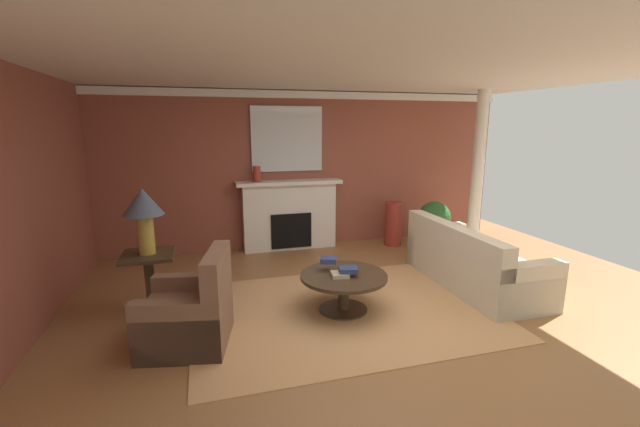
{
  "coord_description": "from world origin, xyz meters",
  "views": [
    {
      "loc": [
        -1.69,
        -3.94,
        2.12
      ],
      "look_at": [
        -0.27,
        1.05,
        1.0
      ],
      "focal_mm": 22.91,
      "sensor_mm": 36.0,
      "label": 1
    }
  ],
  "objects_px": {
    "mantel_mirror": "(287,139)",
    "potted_plant": "(434,221)",
    "fireplace": "(290,217)",
    "armchair_near_window": "(190,315)",
    "coffee_table": "(344,284)",
    "vase_mantel_left": "(257,174)",
    "vase_tall_corner": "(393,224)",
    "table_lamp": "(143,208)",
    "side_table": "(150,279)",
    "sofa": "(471,264)"
  },
  "relations": [
    {
      "from": "mantel_mirror",
      "to": "potted_plant",
      "type": "xyz_separation_m",
      "value": [
        2.43,
        -0.78,
        -1.41
      ]
    },
    {
      "from": "sofa",
      "to": "side_table",
      "type": "bearing_deg",
      "value": 175.32
    },
    {
      "from": "side_table",
      "to": "potted_plant",
      "type": "relative_size",
      "value": 0.84
    },
    {
      "from": "coffee_table",
      "to": "potted_plant",
      "type": "distance_m",
      "value": 3.05
    },
    {
      "from": "table_lamp",
      "to": "vase_mantel_left",
      "type": "distance_m",
      "value": 2.47
    },
    {
      "from": "mantel_mirror",
      "to": "fireplace",
      "type": "bearing_deg",
      "value": -90.0
    },
    {
      "from": "fireplace",
      "to": "armchair_near_window",
      "type": "bearing_deg",
      "value": -118.93
    },
    {
      "from": "armchair_near_window",
      "to": "potted_plant",
      "type": "bearing_deg",
      "value": 28.95
    },
    {
      "from": "sofa",
      "to": "potted_plant",
      "type": "bearing_deg",
      "value": 75.4
    },
    {
      "from": "potted_plant",
      "to": "vase_mantel_left",
      "type": "bearing_deg",
      "value": 168.38
    },
    {
      "from": "sofa",
      "to": "coffee_table",
      "type": "xyz_separation_m",
      "value": [
        -1.91,
        -0.28,
        0.04
      ]
    },
    {
      "from": "mantel_mirror",
      "to": "table_lamp",
      "type": "distance_m",
      "value": 3.03
    },
    {
      "from": "potted_plant",
      "to": "fireplace",
      "type": "bearing_deg",
      "value": 164.76
    },
    {
      "from": "fireplace",
      "to": "coffee_table",
      "type": "height_order",
      "value": "fireplace"
    },
    {
      "from": "coffee_table",
      "to": "vase_tall_corner",
      "type": "xyz_separation_m",
      "value": [
        1.74,
        2.31,
        0.06
      ]
    },
    {
      "from": "fireplace",
      "to": "vase_mantel_left",
      "type": "bearing_deg",
      "value": -174.86
    },
    {
      "from": "side_table",
      "to": "armchair_near_window",
      "type": "bearing_deg",
      "value": -62.81
    },
    {
      "from": "fireplace",
      "to": "vase_mantel_left",
      "type": "height_order",
      "value": "vase_mantel_left"
    },
    {
      "from": "armchair_near_window",
      "to": "vase_mantel_left",
      "type": "height_order",
      "value": "vase_mantel_left"
    },
    {
      "from": "side_table",
      "to": "table_lamp",
      "type": "distance_m",
      "value": 0.82
    },
    {
      "from": "fireplace",
      "to": "coffee_table",
      "type": "relative_size",
      "value": 1.8
    },
    {
      "from": "table_lamp",
      "to": "vase_tall_corner",
      "type": "xyz_separation_m",
      "value": [
        3.89,
        1.7,
        -0.83
      ]
    },
    {
      "from": "potted_plant",
      "to": "mantel_mirror",
      "type": "bearing_deg",
      "value": 162.15
    },
    {
      "from": "vase_mantel_left",
      "to": "potted_plant",
      "type": "height_order",
      "value": "vase_mantel_left"
    },
    {
      "from": "mantel_mirror",
      "to": "side_table",
      "type": "relative_size",
      "value": 1.74
    },
    {
      "from": "sofa",
      "to": "vase_mantel_left",
      "type": "distance_m",
      "value": 3.57
    },
    {
      "from": "armchair_near_window",
      "to": "vase_mantel_left",
      "type": "distance_m",
      "value": 3.2
    },
    {
      "from": "mantel_mirror",
      "to": "coffee_table",
      "type": "height_order",
      "value": "mantel_mirror"
    },
    {
      "from": "coffee_table",
      "to": "table_lamp",
      "type": "height_order",
      "value": "table_lamp"
    },
    {
      "from": "armchair_near_window",
      "to": "potted_plant",
      "type": "xyz_separation_m",
      "value": [
        4.03,
        2.23,
        0.19
      ]
    },
    {
      "from": "mantel_mirror",
      "to": "potted_plant",
      "type": "height_order",
      "value": "mantel_mirror"
    },
    {
      "from": "coffee_table",
      "to": "potted_plant",
      "type": "relative_size",
      "value": 1.2
    },
    {
      "from": "sofa",
      "to": "coffee_table",
      "type": "height_order",
      "value": "sofa"
    },
    {
      "from": "armchair_near_window",
      "to": "table_lamp",
      "type": "xyz_separation_m",
      "value": [
        -0.46,
        0.89,
        0.92
      ]
    },
    {
      "from": "mantel_mirror",
      "to": "sofa",
      "type": "bearing_deg",
      "value": -50.85
    },
    {
      "from": "fireplace",
      "to": "vase_tall_corner",
      "type": "height_order",
      "value": "fireplace"
    },
    {
      "from": "table_lamp",
      "to": "potted_plant",
      "type": "relative_size",
      "value": 0.9
    },
    {
      "from": "coffee_table",
      "to": "table_lamp",
      "type": "relative_size",
      "value": 1.33
    },
    {
      "from": "mantel_mirror",
      "to": "vase_mantel_left",
      "type": "relative_size",
      "value": 4.63
    },
    {
      "from": "coffee_table",
      "to": "side_table",
      "type": "bearing_deg",
      "value": 164.19
    },
    {
      "from": "table_lamp",
      "to": "potted_plant",
      "type": "xyz_separation_m",
      "value": [
        4.49,
        1.34,
        -0.73
      ]
    },
    {
      "from": "armchair_near_window",
      "to": "table_lamp",
      "type": "relative_size",
      "value": 1.27
    },
    {
      "from": "armchair_near_window",
      "to": "potted_plant",
      "type": "height_order",
      "value": "armchair_near_window"
    },
    {
      "from": "armchair_near_window",
      "to": "potted_plant",
      "type": "relative_size",
      "value": 1.14
    },
    {
      "from": "mantel_mirror",
      "to": "armchair_near_window",
      "type": "bearing_deg",
      "value": -117.95
    },
    {
      "from": "fireplace",
      "to": "armchair_near_window",
      "type": "distance_m",
      "value": 3.31
    },
    {
      "from": "fireplace",
      "to": "potted_plant",
      "type": "bearing_deg",
      "value": -15.24
    },
    {
      "from": "armchair_near_window",
      "to": "vase_tall_corner",
      "type": "height_order",
      "value": "armchair_near_window"
    },
    {
      "from": "vase_tall_corner",
      "to": "sofa",
      "type": "bearing_deg",
      "value": -85.36
    },
    {
      "from": "armchair_near_window",
      "to": "vase_mantel_left",
      "type": "relative_size",
      "value": 3.61
    }
  ]
}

